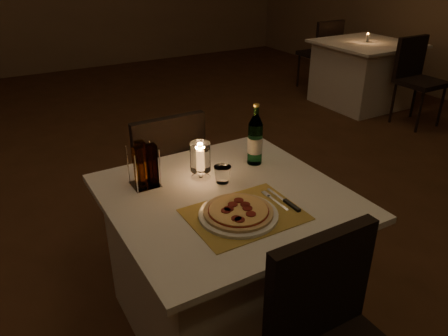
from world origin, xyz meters
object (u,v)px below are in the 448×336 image
tumbler (222,174)px  hurricane_candle (200,158)px  chair_far (164,169)px  pizza (238,211)px  main_table (226,261)px  neighbor_table_right (362,74)px  plate (238,215)px  water_bottle (255,140)px

tumbler → hurricane_candle: (-0.07, 0.08, 0.07)m
chair_far → pizza: chair_far is taller
main_table → tumbler: tumbler is taller
chair_far → main_table: bearing=-90.0°
chair_far → hurricane_candle: hurricane_candle is taller
neighbor_table_right → pizza: bearing=-143.6°
pizza → neighbor_table_right: 4.01m
plate → water_bottle: size_ratio=1.04×
tumbler → neighbor_table_right: size_ratio=0.08×
chair_far → hurricane_candle: (-0.03, -0.53, 0.30)m
main_table → chair_far: size_ratio=1.11×
main_table → hurricane_candle: 0.51m
chair_far → plate: bearing=-93.2°
water_bottle → neighbor_table_right: 3.53m
main_table → pizza: pizza is taller
main_table → pizza: (-0.05, -0.18, 0.39)m
plate → hurricane_candle: (0.02, 0.36, 0.10)m
plate → neighbor_table_right: 4.01m
pizza → water_bottle: 0.51m
plate → hurricane_candle: bearing=86.8°
water_bottle → neighbor_table_right: water_bottle is taller
pizza → plate: bearing=57.3°
chair_far → water_bottle: (0.28, -0.52, 0.31)m
main_table → water_bottle: 0.60m
water_bottle → pizza: bearing=-131.1°
pizza → tumbler: tumbler is taller
chair_far → water_bottle: bearing=-61.5°
chair_far → water_bottle: 0.67m
neighbor_table_right → plate: bearing=-143.6°
main_table → water_bottle: bearing=35.4°
main_table → plate: (-0.05, -0.18, 0.38)m
main_table → neighbor_table_right: size_ratio=1.00×
pizza → hurricane_candle: 0.37m
tumbler → neighbor_table_right: (3.12, 2.08, -0.41)m
chair_far → neighbor_table_right: (3.16, 1.47, -0.18)m
main_table → water_bottle: size_ratio=3.25×
tumbler → water_bottle: size_ratio=0.26×
chair_far → neighbor_table_right: 3.49m
plate → chair_far: bearing=86.8°
water_bottle → tumbler: bearing=-158.6°
main_table → neighbor_table_right: bearing=34.7°
plate → water_bottle: (0.33, 0.38, 0.11)m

